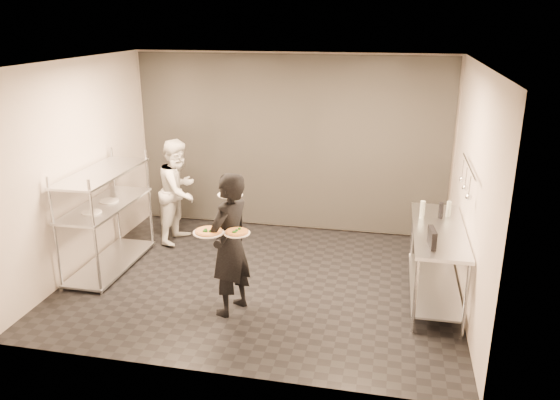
% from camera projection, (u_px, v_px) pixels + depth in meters
% --- Properties ---
extents(room_shell, '(5.00, 4.00, 2.80)m').
position_uv_depth(room_shell, '(280.00, 156.00, 7.82)').
color(room_shell, black).
rests_on(room_shell, ground).
extents(pass_rack, '(0.60, 1.60, 1.50)m').
position_uv_depth(pass_rack, '(106.00, 214.00, 7.35)').
color(pass_rack, silver).
rests_on(pass_rack, ground).
extents(prep_counter, '(0.60, 1.80, 0.92)m').
position_uv_depth(prep_counter, '(437.00, 251.00, 6.56)').
color(prep_counter, silver).
rests_on(prep_counter, ground).
extents(utensil_rail, '(0.07, 1.20, 0.31)m').
position_uv_depth(utensil_rail, '(467.00, 179.00, 6.21)').
color(utensil_rail, silver).
rests_on(utensil_rail, room_shell).
extents(waiter, '(0.60, 0.72, 1.69)m').
position_uv_depth(waiter, '(230.00, 245.00, 6.19)').
color(waiter, black).
rests_on(waiter, ground).
extents(chef, '(0.70, 0.85, 1.59)m').
position_uv_depth(chef, '(179.00, 191.00, 8.25)').
color(chef, white).
rests_on(chef, ground).
extents(pizza_plate_near, '(0.34, 0.34, 0.05)m').
position_uv_depth(pizza_plate_near, '(209.00, 232.00, 5.95)').
color(pizza_plate_near, silver).
rests_on(pizza_plate_near, waiter).
extents(pizza_plate_far, '(0.29, 0.29, 0.05)m').
position_uv_depth(pizza_plate_far, '(237.00, 232.00, 5.88)').
color(pizza_plate_far, silver).
rests_on(pizza_plate_far, waiter).
extents(salad_plate, '(0.29, 0.29, 0.07)m').
position_uv_depth(salad_plate, '(230.00, 193.00, 6.29)').
color(salad_plate, silver).
rests_on(salad_plate, waiter).
extents(pos_monitor, '(0.09, 0.28, 0.20)m').
position_uv_depth(pos_monitor, '(432.00, 238.00, 5.93)').
color(pos_monitor, black).
rests_on(pos_monitor, prep_counter).
extents(bottle_green, '(0.06, 0.06, 0.22)m').
position_uv_depth(bottle_green, '(422.00, 209.00, 6.77)').
color(bottle_green, '#93A194').
rests_on(bottle_green, prep_counter).
extents(bottle_clear, '(0.06, 0.06, 0.20)m').
position_uv_depth(bottle_clear, '(449.00, 209.00, 6.81)').
color(bottle_clear, '#93A194').
rests_on(bottle_clear, prep_counter).
extents(bottle_dark, '(0.06, 0.06, 0.20)m').
position_uv_depth(bottle_dark, '(441.00, 210.00, 6.75)').
color(bottle_dark, black).
rests_on(bottle_dark, prep_counter).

